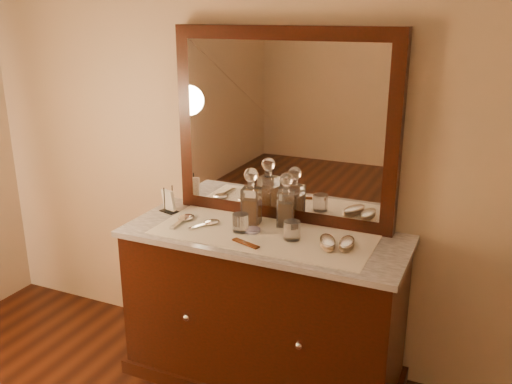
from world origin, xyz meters
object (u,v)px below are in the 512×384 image
mirror_frame (284,127)px  brush_near (328,243)px  brush_far (347,244)px  dresser_cabinet (264,311)px  comb (246,243)px  hand_mirror_outer (185,219)px  pin_dish (252,230)px  hand_mirror_inner (209,223)px  napkin_rack (169,202)px  decanter_left (251,202)px  decanter_right (286,205)px

mirror_frame → brush_near: bearing=-39.6°
brush_far → mirror_frame: bearing=149.1°
dresser_cabinet → comb: (-0.02, -0.17, 0.45)m
mirror_frame → hand_mirror_outer: size_ratio=5.47×
pin_dish → hand_mirror_inner: 0.25m
mirror_frame → napkin_rack: size_ratio=8.13×
brush_near → hand_mirror_outer: size_ratio=0.82×
dresser_cabinet → hand_mirror_inner: hand_mirror_inner is taller
comb → decanter_left: 0.30m
comb → hand_mirror_inner: hand_mirror_inner is taller
comb → decanter_right: (0.08, 0.31, 0.11)m
mirror_frame → napkin_rack: (-0.61, -0.17, -0.44)m
pin_dish → hand_mirror_outer: bearing=-179.5°
decanter_right → hand_mirror_outer: (-0.52, -0.15, -0.10)m
dresser_cabinet → pin_dish: bearing=-171.8°
napkin_rack → hand_mirror_inner: napkin_rack is taller
dresser_cabinet → decanter_left: decanter_left is taller
mirror_frame → hand_mirror_outer: (-0.46, -0.26, -0.49)m
napkin_rack → hand_mirror_inner: (0.30, -0.09, -0.05)m
comb → decanter_left: (-0.09, 0.26, 0.11)m
brush_near → brush_far: bearing=17.6°
comb → decanter_right: decanter_right is taller
dresser_cabinet → brush_far: 0.63m
mirror_frame → decanter_right: 0.40m
mirror_frame → hand_mirror_inner: (-0.31, -0.26, -0.49)m
brush_far → hand_mirror_outer: (-0.89, -0.00, -0.01)m
hand_mirror_outer → hand_mirror_inner: bearing=0.4°
napkin_rack → decanter_left: decanter_left is taller
brush_near → hand_mirror_outer: 0.80m
dresser_cabinet → brush_near: 0.58m
pin_dish → brush_far: brush_far is taller
pin_dish → decanter_right: decanter_right is taller
decanter_left → hand_mirror_inner: bearing=-152.6°
comb → brush_near: bearing=38.3°
pin_dish → napkin_rack: napkin_rack is taller
dresser_cabinet → napkin_rack: 0.79m
pin_dish → decanter_left: decanter_left is taller
pin_dish → brush_far: bearing=-0.3°
brush_far → hand_mirror_inner: (-0.74, 0.00, -0.01)m
hand_mirror_outer → brush_far: bearing=0.1°
mirror_frame → napkin_rack: 0.77m
comb → dresser_cabinet: bearing=100.9°
dresser_cabinet → decanter_right: (0.06, 0.14, 0.55)m
decanter_right → mirror_frame: bearing=120.3°
decanter_right → brush_far: bearing=-22.7°
decanter_left → hand_mirror_outer: (-0.34, -0.10, -0.11)m
mirror_frame → hand_mirror_outer: 0.72m
hand_mirror_inner → comb: bearing=-28.5°
decanter_left → hand_mirror_inner: 0.25m
hand_mirror_inner → dresser_cabinet: bearing=2.1°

